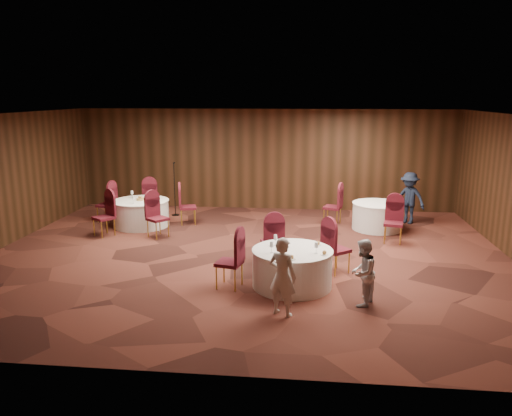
# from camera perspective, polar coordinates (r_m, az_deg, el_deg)

# --- Properties ---
(ground) EXTENTS (12.00, 12.00, 0.00)m
(ground) POSITION_cam_1_polar(r_m,az_deg,el_deg) (11.56, -1.10, -5.52)
(ground) COLOR black
(ground) RESTS_ON ground
(room_shell) EXTENTS (12.00, 12.00, 12.00)m
(room_shell) POSITION_cam_1_polar(r_m,az_deg,el_deg) (11.10, -1.14, 4.15)
(room_shell) COLOR silver
(room_shell) RESTS_ON ground
(table_main) EXTENTS (1.56, 1.56, 0.74)m
(table_main) POSITION_cam_1_polar(r_m,az_deg,el_deg) (9.72, 4.16, -6.82)
(table_main) COLOR silver
(table_main) RESTS_ON ground
(table_left) EXTENTS (1.58, 1.58, 0.74)m
(table_left) POSITION_cam_1_polar(r_m,az_deg,el_deg) (14.44, -13.00, -0.56)
(table_left) COLOR silver
(table_left) RESTS_ON ground
(table_right) EXTENTS (1.39, 1.39, 0.74)m
(table_right) POSITION_cam_1_polar(r_m,az_deg,el_deg) (14.13, 13.71, -0.89)
(table_right) COLOR silver
(table_right) RESTS_ON ground
(chairs_main) EXTENTS (2.77, 2.06, 1.00)m
(chairs_main) POSITION_cam_1_polar(r_m,az_deg,el_deg) (10.31, 2.81, -4.90)
(chairs_main) COLOR #400C14
(chairs_main) RESTS_ON ground
(chairs_left) EXTENTS (3.07, 3.08, 1.00)m
(chairs_left) POSITION_cam_1_polar(r_m,az_deg,el_deg) (14.40, -12.92, -0.08)
(chairs_left) COLOR #400C14
(chairs_left) RESTS_ON ground
(chairs_right) EXTENTS (2.07, 2.33, 1.00)m
(chairs_right) POSITION_cam_1_polar(r_m,az_deg,el_deg) (13.65, 11.90, -0.73)
(chairs_right) COLOR #400C14
(chairs_right) RESTS_ON ground
(tabletop_main) EXTENTS (1.10, 1.07, 0.22)m
(tabletop_main) POSITION_cam_1_polar(r_m,az_deg,el_deg) (9.43, 4.95, -4.52)
(tabletop_main) COLOR silver
(tabletop_main) RESTS_ON table_main
(tabletop_left) EXTENTS (0.83, 0.79, 0.22)m
(tabletop_left) POSITION_cam_1_polar(r_m,az_deg,el_deg) (14.35, -13.08, 1.17)
(tabletop_left) COLOR silver
(tabletop_left) RESTS_ON table_left
(tabletop_right) EXTENTS (0.08, 0.08, 0.22)m
(tabletop_right) POSITION_cam_1_polar(r_m,az_deg,el_deg) (13.77, 14.86, 0.92)
(tabletop_right) COLOR silver
(tabletop_right) RESTS_ON table_right
(mic_stand) EXTENTS (0.24, 0.24, 1.65)m
(mic_stand) POSITION_cam_1_polar(r_m,az_deg,el_deg) (15.50, -9.24, 0.92)
(mic_stand) COLOR black
(mic_stand) RESTS_ON ground
(woman_a) EXTENTS (0.59, 0.51, 1.36)m
(woman_a) POSITION_cam_1_polar(r_m,az_deg,el_deg) (8.39, 3.04, -7.84)
(woman_a) COLOR silver
(woman_a) RESTS_ON ground
(woman_b) EXTENTS (0.65, 0.72, 1.20)m
(woman_b) POSITION_cam_1_polar(r_m,az_deg,el_deg) (8.99, 12.08, -7.23)
(woman_b) COLOR silver
(woman_b) RESTS_ON ground
(man_c) EXTENTS (1.10, 1.01, 1.49)m
(man_c) POSITION_cam_1_polar(r_m,az_deg,el_deg) (14.95, 17.09, 1.10)
(man_c) COLOR black
(man_c) RESTS_ON ground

